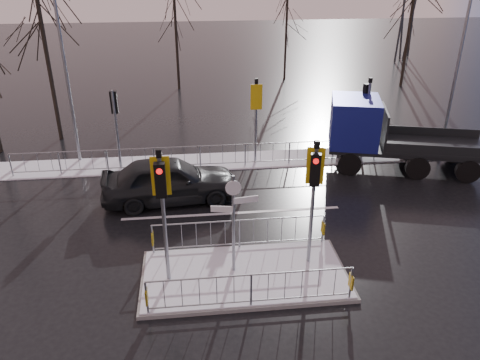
{
  "coord_description": "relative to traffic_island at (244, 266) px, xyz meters",
  "views": [
    {
      "loc": [
        -1.39,
        -11.06,
        8.53
      ],
      "look_at": [
        0.19,
        2.85,
        1.8
      ],
      "focal_mm": 35.0,
      "sensor_mm": 36.0,
      "label": 1
    }
  ],
  "objects": [
    {
      "name": "traffic_island",
      "position": [
        0.0,
        0.0,
        0.0
      ],
      "size": [
        6.0,
        3.04,
        4.15
      ],
      "color": "slate",
      "rests_on": "ground"
    },
    {
      "name": "far_kerb_fixtures",
      "position": [
        0.31,
        8.08,
        0.63
      ],
      "size": [
        18.0,
        0.65,
        3.83
      ],
      "color": "gray",
      "rests_on": "ground"
    },
    {
      "name": "lane_markings",
      "position": [
        0.01,
        -0.34,
        -0.39
      ],
      "size": [
        8.0,
        11.38,
        0.01
      ],
      "color": "silver",
      "rests_on": "ground"
    },
    {
      "name": "tree_far_a",
      "position": [
        -1.99,
        21.99,
        4.43
      ],
      "size": [
        3.75,
        3.75,
        7.08
      ],
      "color": "black",
      "rests_on": "ground"
    },
    {
      "name": "snow_verge",
      "position": [
        0.01,
        8.59,
        -0.37
      ],
      "size": [
        30.0,
        2.0,
        0.04
      ],
      "primitive_type": "cube",
      "color": "white",
      "rests_on": "ground"
    },
    {
      "name": "car_far_lane",
      "position": [
        -2.25,
        5.08,
        0.47
      ],
      "size": [
        5.23,
        2.48,
        1.73
      ],
      "primitive_type": "imported",
      "rotation": [
        0.0,
        0.0,
        1.66
      ],
      "color": "black",
      "rests_on": "ground"
    },
    {
      "name": "tree_near_b",
      "position": [
        -7.99,
        12.49,
        4.76
      ],
      "size": [
        4.0,
        4.0,
        7.55
      ],
      "color": "black",
      "rests_on": "ground"
    },
    {
      "name": "street_lamp_left",
      "position": [
        -6.42,
        9.49,
        4.1
      ],
      "size": [
        1.25,
        0.18,
        8.2
      ],
      "color": "gray",
      "rests_on": "ground"
    },
    {
      "name": "street_lamp_right",
      "position": [
        10.58,
        8.49,
        4.0
      ],
      "size": [
        1.25,
        0.18,
        8.0
      ],
      "color": "gray",
      "rests_on": "ground"
    },
    {
      "name": "ground",
      "position": [
        0.01,
        -0.01,
        -0.39
      ],
      "size": [
        120.0,
        120.0,
        0.0
      ],
      "primitive_type": "plane",
      "color": "black",
      "rests_on": "ground"
    },
    {
      "name": "flatbed_truck",
      "position": [
        6.63,
        7.34,
        1.24
      ],
      "size": [
        7.0,
        4.08,
        3.06
      ],
      "color": "black",
      "rests_on": "ground"
    },
    {
      "name": "tree_far_c",
      "position": [
        14.01,
        20.99,
        4.76
      ],
      "size": [
        4.0,
        4.0,
        7.55
      ],
      "color": "black",
      "rests_on": "ground"
    },
    {
      "name": "tree_far_b",
      "position": [
        6.01,
        23.99,
        3.79
      ],
      "size": [
        3.25,
        3.25,
        6.14
      ],
      "color": "black",
      "rests_on": "ground"
    }
  ]
}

